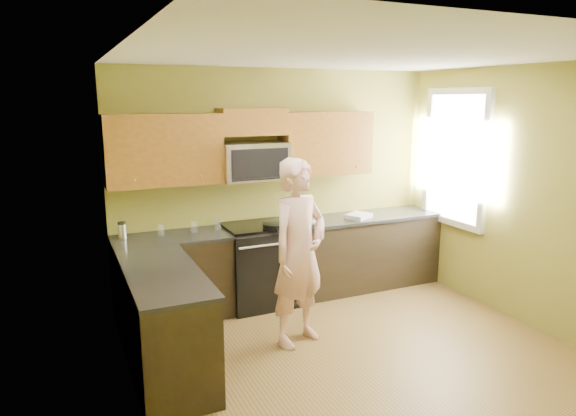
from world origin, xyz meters
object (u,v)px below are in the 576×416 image
stove (259,265)px  woman (299,253)px  travel_mug (123,239)px  frying_pan (275,229)px  microwave (254,180)px  butter_tub (309,223)px

stove → woman: woman is taller
travel_mug → frying_pan: bearing=-12.5°
travel_mug → woman: bearing=-38.1°
stove → frying_pan: size_ratio=2.00×
travel_mug → stove: bearing=-4.4°
microwave → woman: 1.29m
microwave → butter_tub: (0.61, -0.18, -0.53)m
microwave → woman: bearing=-89.4°
woman → stove: bearing=69.4°
microwave → butter_tub: 0.83m
frying_pan → butter_tub: (0.51, 0.18, -0.03)m
woman → butter_tub: 1.16m
microwave → frying_pan: size_ratio=1.60×
woman → travel_mug: 1.88m
woman → travel_mug: size_ratio=10.07×
stove → butter_tub: size_ratio=7.92×
stove → frying_pan: frying_pan is taller
stove → frying_pan: bearing=-66.2°
woman → frying_pan: size_ratio=3.82×
stove → frying_pan: 0.54m
frying_pan → butter_tub: 0.54m
frying_pan → microwave: bearing=120.8°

